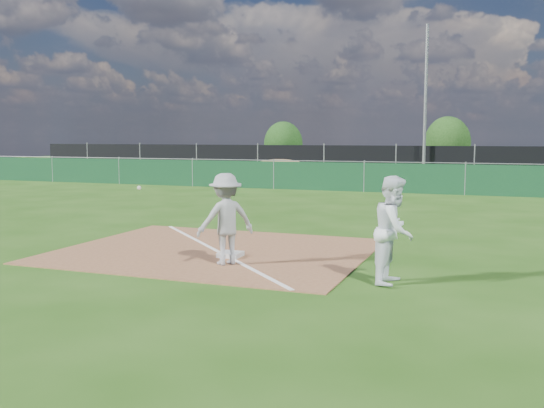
% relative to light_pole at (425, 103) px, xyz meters
% --- Properties ---
extents(ground, '(90.00, 90.00, 0.00)m').
position_rel_light_pole_xyz_m(ground, '(-1.50, -12.70, -4.00)').
color(ground, '#224B10').
rests_on(ground, ground).
extents(infield_dirt, '(6.00, 5.00, 0.02)m').
position_rel_light_pole_xyz_m(infield_dirt, '(-1.50, -21.70, -3.99)').
color(infield_dirt, brown).
rests_on(infield_dirt, ground).
extents(foul_line, '(5.01, 5.01, 0.01)m').
position_rel_light_pole_xyz_m(foul_line, '(-1.50, -21.70, -3.98)').
color(foul_line, white).
rests_on(foul_line, infield_dirt).
extents(green_fence, '(44.00, 0.05, 1.20)m').
position_rel_light_pole_xyz_m(green_fence, '(-1.50, -7.70, -3.40)').
color(green_fence, '#0F3A1F').
rests_on(green_fence, ground).
extents(dirt_mound, '(3.38, 2.60, 1.17)m').
position_rel_light_pole_xyz_m(dirt_mound, '(-6.50, -4.20, -3.42)').
color(dirt_mound, olive).
rests_on(dirt_mound, ground).
extents(black_fence, '(46.00, 0.04, 1.80)m').
position_rel_light_pole_xyz_m(black_fence, '(-1.50, 0.30, -3.10)').
color(black_fence, black).
rests_on(black_fence, ground).
extents(parking_lot, '(46.00, 9.00, 0.01)m').
position_rel_light_pole_xyz_m(parking_lot, '(-1.50, 5.30, -4.00)').
color(parking_lot, black).
rests_on(parking_lot, ground).
extents(light_pole, '(0.16, 0.16, 8.00)m').
position_rel_light_pole_xyz_m(light_pole, '(0.00, 0.00, 0.00)').
color(light_pole, slate).
rests_on(light_pole, ground).
extents(first_base, '(0.41, 0.41, 0.09)m').
position_rel_light_pole_xyz_m(first_base, '(-0.94, -22.18, -3.94)').
color(first_base, silver).
rests_on(first_base, infield_dirt).
extents(play_at_first, '(2.53, 1.17, 1.62)m').
position_rel_light_pole_xyz_m(play_at_first, '(-0.74, -22.82, -3.17)').
color(play_at_first, '#ABABAE').
rests_on(play_at_first, infield_dirt).
extents(runner, '(0.70, 0.87, 1.69)m').
position_rel_light_pole_xyz_m(runner, '(2.28, -23.12, -3.16)').
color(runner, white).
rests_on(runner, ground).
extents(car_left, '(4.68, 2.67, 1.50)m').
position_rel_light_pole_xyz_m(car_left, '(-8.08, 4.61, -3.24)').
color(car_left, '#94979B').
rests_on(car_left, parking_lot).
extents(car_mid, '(4.47, 2.56, 1.39)m').
position_rel_light_pole_xyz_m(car_mid, '(-4.00, 5.73, -3.29)').
color(car_mid, black).
rests_on(car_mid, parking_lot).
extents(car_right, '(4.52, 3.09, 1.21)m').
position_rel_light_pole_xyz_m(car_right, '(1.54, 5.74, -3.38)').
color(car_right, black).
rests_on(car_right, parking_lot).
extents(tree_left, '(2.86, 2.86, 3.40)m').
position_rel_light_pole_xyz_m(tree_left, '(-11.37, 9.93, -2.25)').
color(tree_left, '#382316').
rests_on(tree_left, ground).
extents(tree_mid, '(3.07, 3.07, 3.65)m').
position_rel_light_pole_xyz_m(tree_mid, '(0.32, 10.35, -2.12)').
color(tree_mid, '#382316').
rests_on(tree_mid, ground).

